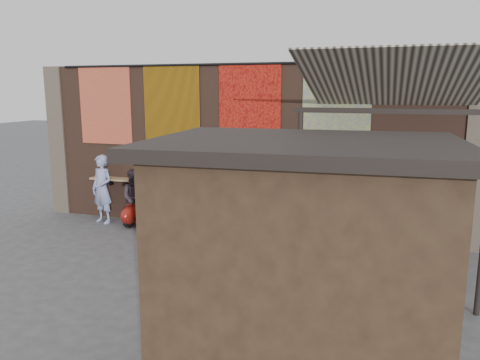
{
  "coord_description": "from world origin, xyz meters",
  "views": [
    {
      "loc": [
        3.52,
        -8.05,
        3.4
      ],
      "look_at": [
        0.49,
        1.2,
        1.51
      ],
      "focal_mm": 35.0,
      "sensor_mm": 36.0,
      "label": 1
    }
  ],
  "objects_px": {
    "scooter_stool_4": "(225,219)",
    "diner_right": "(136,198)",
    "shopper_grey": "(379,240)",
    "scooter_stool_0": "(134,212)",
    "scooter_stool_2": "(181,216)",
    "scooter_stool_8": "(328,227)",
    "scooter_stool_6": "(276,225)",
    "scooter_stool_1": "(156,212)",
    "market_stall": "(301,290)",
    "shopper_tan": "(374,221)",
    "scooter_stool_3": "(199,217)",
    "scooter_stool_7": "(300,226)",
    "shopper_navy": "(378,243)",
    "shelf_box": "(302,186)",
    "scooter_stool_5": "(248,222)",
    "diner_left": "(102,189)"
  },
  "relations": [
    {
      "from": "scooter_stool_3",
      "to": "scooter_stool_2",
      "type": "bearing_deg",
      "value": 176.84
    },
    {
      "from": "scooter_stool_1",
      "to": "scooter_stool_4",
      "type": "distance_m",
      "value": 1.83
    },
    {
      "from": "shopper_navy",
      "to": "market_stall",
      "type": "xyz_separation_m",
      "value": [
        -0.67,
        -3.34,
        0.51
      ]
    },
    {
      "from": "shelf_box",
      "to": "scooter_stool_8",
      "type": "relative_size",
      "value": 0.75
    },
    {
      "from": "diner_right",
      "to": "shopper_grey",
      "type": "relative_size",
      "value": 0.81
    },
    {
      "from": "scooter_stool_4",
      "to": "diner_right",
      "type": "bearing_deg",
      "value": 179.94
    },
    {
      "from": "scooter_stool_7",
      "to": "shopper_navy",
      "type": "height_order",
      "value": "shopper_navy"
    },
    {
      "from": "scooter_stool_5",
      "to": "shopper_tan",
      "type": "height_order",
      "value": "shopper_tan"
    },
    {
      "from": "shopper_navy",
      "to": "scooter_stool_4",
      "type": "bearing_deg",
      "value": -49.28
    },
    {
      "from": "diner_right",
      "to": "shopper_grey",
      "type": "height_order",
      "value": "shopper_grey"
    },
    {
      "from": "scooter_stool_7",
      "to": "shopper_tan",
      "type": "bearing_deg",
      "value": -30.23
    },
    {
      "from": "scooter_stool_8",
      "to": "scooter_stool_6",
      "type": "bearing_deg",
      "value": -177.18
    },
    {
      "from": "scooter_stool_6",
      "to": "shopper_navy",
      "type": "distance_m",
      "value": 3.3
    },
    {
      "from": "market_stall",
      "to": "diner_left",
      "type": "bearing_deg",
      "value": 134.26
    },
    {
      "from": "scooter_stool_4",
      "to": "scooter_stool_6",
      "type": "xyz_separation_m",
      "value": [
        1.25,
        -0.01,
        -0.01
      ]
    },
    {
      "from": "scooter_stool_3",
      "to": "scooter_stool_4",
      "type": "relative_size",
      "value": 0.96
    },
    {
      "from": "scooter_stool_2",
      "to": "shopper_tan",
      "type": "distance_m",
      "value": 4.74
    },
    {
      "from": "scooter_stool_0",
      "to": "shopper_grey",
      "type": "xyz_separation_m",
      "value": [
        6.02,
        -2.2,
        0.55
      ]
    },
    {
      "from": "scooter_stool_7",
      "to": "shopper_grey",
      "type": "bearing_deg",
      "value": -51.23
    },
    {
      "from": "shopper_navy",
      "to": "scooter_stool_0",
      "type": "bearing_deg",
      "value": -37.47
    },
    {
      "from": "scooter_stool_5",
      "to": "diner_right",
      "type": "distance_m",
      "value": 2.98
    },
    {
      "from": "scooter_stool_4",
      "to": "diner_right",
      "type": "height_order",
      "value": "diner_right"
    },
    {
      "from": "scooter_stool_8",
      "to": "shopper_grey",
      "type": "bearing_deg",
      "value": -63.02
    },
    {
      "from": "scooter_stool_3",
      "to": "scooter_stool_8",
      "type": "height_order",
      "value": "scooter_stool_8"
    },
    {
      "from": "scooter_stool_0",
      "to": "diner_left",
      "type": "xyz_separation_m",
      "value": [
        -0.88,
        -0.03,
        0.53
      ]
    },
    {
      "from": "scooter_stool_0",
      "to": "shopper_grey",
      "type": "distance_m",
      "value": 6.43
    },
    {
      "from": "scooter_stool_1",
      "to": "diner_right",
      "type": "distance_m",
      "value": 0.65
    },
    {
      "from": "scooter_stool_7",
      "to": "scooter_stool_4",
      "type": "bearing_deg",
      "value": 179.98
    },
    {
      "from": "scooter_stool_6",
      "to": "shopper_navy",
      "type": "bearing_deg",
      "value": -44.94
    },
    {
      "from": "shopper_tan",
      "to": "market_stall",
      "type": "relative_size",
      "value": 0.64
    },
    {
      "from": "diner_right",
      "to": "scooter_stool_8",
      "type": "bearing_deg",
      "value": -27.62
    },
    {
      "from": "scooter_stool_2",
      "to": "scooter_stool_5",
      "type": "xyz_separation_m",
      "value": [
        1.74,
        -0.04,
        0.03
      ]
    },
    {
      "from": "scooter_stool_3",
      "to": "scooter_stool_5",
      "type": "height_order",
      "value": "scooter_stool_5"
    },
    {
      "from": "scooter_stool_0",
      "to": "scooter_stool_2",
      "type": "height_order",
      "value": "scooter_stool_0"
    },
    {
      "from": "scooter_stool_1",
      "to": "diner_right",
      "type": "xyz_separation_m",
      "value": [
        -0.56,
        -0.02,
        0.32
      ]
    },
    {
      "from": "scooter_stool_1",
      "to": "market_stall",
      "type": "relative_size",
      "value": 0.3
    },
    {
      "from": "scooter_stool_6",
      "to": "shopper_tan",
      "type": "bearing_deg",
      "value": -23.2
    },
    {
      "from": "scooter_stool_5",
      "to": "shopper_tan",
      "type": "relative_size",
      "value": 0.44
    },
    {
      "from": "diner_right",
      "to": "shopper_tan",
      "type": "bearing_deg",
      "value": -37.42
    },
    {
      "from": "scooter_stool_0",
      "to": "scooter_stool_2",
      "type": "relative_size",
      "value": 1.05
    },
    {
      "from": "scooter_stool_8",
      "to": "scooter_stool_1",
      "type": "bearing_deg",
      "value": -179.69
    },
    {
      "from": "scooter_stool_4",
      "to": "diner_right",
      "type": "distance_m",
      "value": 2.41
    },
    {
      "from": "shelf_box",
      "to": "scooter_stool_7",
      "type": "height_order",
      "value": "shelf_box"
    },
    {
      "from": "scooter_stool_5",
      "to": "scooter_stool_8",
      "type": "relative_size",
      "value": 0.91
    },
    {
      "from": "scooter_stool_6",
      "to": "scooter_stool_1",
      "type": "bearing_deg",
      "value": 179.34
    },
    {
      "from": "shelf_box",
      "to": "market_stall",
      "type": "xyz_separation_m",
      "value": [
        1.11,
        -5.95,
        0.17
      ]
    },
    {
      "from": "scooter_stool_4",
      "to": "shopper_navy",
      "type": "relative_size",
      "value": 0.44
    },
    {
      "from": "shopper_tan",
      "to": "market_stall",
      "type": "distance_m",
      "value": 4.76
    },
    {
      "from": "scooter_stool_3",
      "to": "shopper_grey",
      "type": "distance_m",
      "value": 4.78
    },
    {
      "from": "shopper_grey",
      "to": "market_stall",
      "type": "height_order",
      "value": "market_stall"
    }
  ]
}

